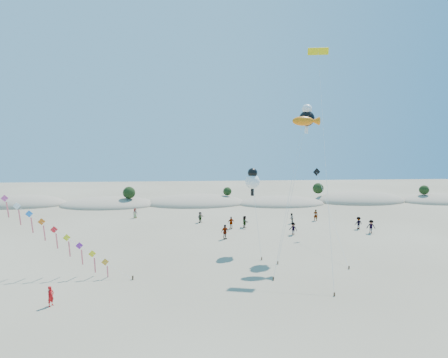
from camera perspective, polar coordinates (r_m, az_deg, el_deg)
ground at (r=27.63m, az=-5.02°, el=-21.06°), size 160.00×160.00×0.00m
dune_ridge at (r=70.74m, az=-3.48°, el=-3.67°), size 145.30×11.49×5.57m
fish_kite at (r=40.81m, az=12.37°, el=8.58°), size 6.26×8.14×14.84m
cartoon_kite_low at (r=41.94m, az=4.36°, el=-0.11°), size 1.63×5.00×9.21m
cartoon_kite_high at (r=43.75m, az=12.50°, el=9.23°), size 5.45×7.15×16.31m
parafoil_kite at (r=43.02m, az=14.19°, el=17.76°), size 3.21×12.96×22.15m
dark_kite at (r=46.67m, az=14.89°, el=-1.90°), size 1.35×13.31×8.66m
flyer_foreground at (r=32.34m, az=-24.90°, el=-15.88°), size 0.56×0.67×1.55m
beachgoers at (r=52.49m, az=7.48°, el=-6.58°), size 33.61×13.66×1.83m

